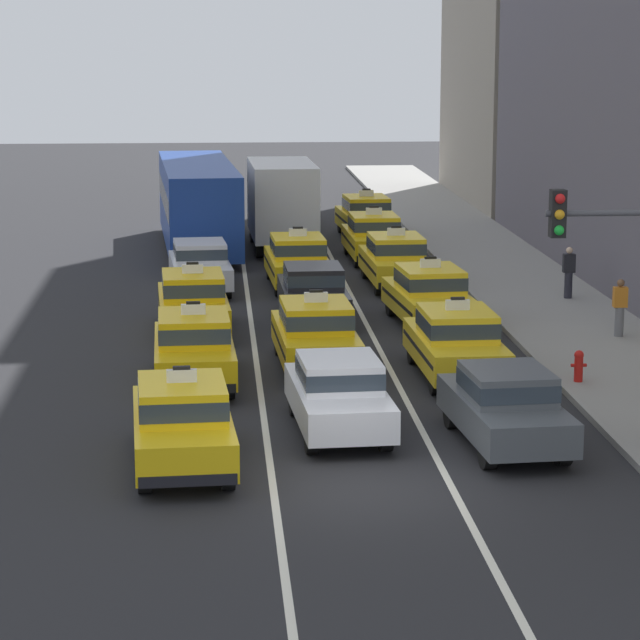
% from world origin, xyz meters
% --- Properties ---
extents(ground_plane, '(160.00, 160.00, 0.00)m').
position_xyz_m(ground_plane, '(0.00, 0.00, 0.00)').
color(ground_plane, '#232326').
extents(lane_stripe_left_center, '(0.14, 80.00, 0.01)m').
position_xyz_m(lane_stripe_left_center, '(-1.60, 20.00, 0.00)').
color(lane_stripe_left_center, silver).
rests_on(lane_stripe_left_center, ground).
extents(lane_stripe_center_right, '(0.14, 80.00, 0.01)m').
position_xyz_m(lane_stripe_center_right, '(1.60, 20.00, 0.00)').
color(lane_stripe_center_right, silver).
rests_on(lane_stripe_center_right, ground).
extents(sidewalk_curb, '(4.00, 90.00, 0.15)m').
position_xyz_m(sidewalk_curb, '(7.20, 15.00, 0.07)').
color(sidewalk_curb, gray).
rests_on(sidewalk_curb, ground).
extents(taxi_left_nearest, '(2.07, 4.65, 1.96)m').
position_xyz_m(taxi_left_nearest, '(-3.23, 1.44, 0.88)').
color(taxi_left_nearest, black).
rests_on(taxi_left_nearest, ground).
extents(taxi_left_second, '(1.96, 4.62, 1.96)m').
position_xyz_m(taxi_left_second, '(-3.10, 7.87, 0.88)').
color(taxi_left_second, black).
rests_on(taxi_left_second, ground).
extents(taxi_left_third, '(2.03, 4.64, 1.96)m').
position_xyz_m(taxi_left_third, '(-3.19, 13.54, 0.88)').
color(taxi_left_third, black).
rests_on(taxi_left_third, ground).
extents(sedan_left_fourth, '(2.08, 4.42, 1.58)m').
position_xyz_m(sedan_left_fourth, '(-3.06, 19.91, 0.85)').
color(sedan_left_fourth, black).
rests_on(sedan_left_fourth, ground).
extents(bus_left_fifth, '(3.22, 11.34, 3.22)m').
position_xyz_m(bus_left_fifth, '(-3.19, 28.59, 1.82)').
color(bus_left_fifth, black).
rests_on(bus_left_fifth, ground).
extents(sedan_center_nearest, '(2.00, 4.39, 1.58)m').
position_xyz_m(sedan_center_nearest, '(-0.12, 3.52, 0.85)').
color(sedan_center_nearest, black).
rests_on(sedan_center_nearest, ground).
extents(taxi_center_second, '(1.97, 4.62, 1.96)m').
position_xyz_m(taxi_center_second, '(-0.19, 9.16, 0.88)').
color(taxi_center_second, black).
rests_on(taxi_center_second, ground).
extents(sedan_center_third, '(1.83, 4.33, 1.58)m').
position_xyz_m(sedan_center_third, '(0.16, 14.99, 0.85)').
color(sedan_center_third, black).
rests_on(sedan_center_third, ground).
extents(taxi_center_fourth, '(1.98, 4.62, 1.96)m').
position_xyz_m(taxi_center_fourth, '(0.03, 20.32, 0.88)').
color(taxi_center_fourth, black).
rests_on(taxi_center_fourth, ground).
extents(box_truck_center_fifth, '(2.45, 7.02, 3.27)m').
position_xyz_m(box_truck_center_fifth, '(-0.11, 28.81, 1.78)').
color(box_truck_center_fifth, black).
rests_on(box_truck_center_fifth, ground).
extents(taxi_center_sixth, '(2.03, 4.64, 1.96)m').
position_xyz_m(taxi_center_sixth, '(0.08, 35.25, 0.88)').
color(taxi_center_sixth, black).
rests_on(taxi_center_sixth, ground).
extents(sedan_right_nearest, '(2.07, 4.42, 1.58)m').
position_xyz_m(sedan_right_nearest, '(3.07, 2.31, 0.85)').
color(sedan_right_nearest, black).
rests_on(sedan_right_nearest, ground).
extents(taxi_right_second, '(1.93, 4.60, 1.96)m').
position_xyz_m(taxi_right_second, '(3.03, 7.96, 0.88)').
color(taxi_right_second, black).
rests_on(taxi_right_second, ground).
extents(taxi_right_third, '(2.13, 4.68, 1.96)m').
position_xyz_m(taxi_right_third, '(3.30, 14.00, 0.88)').
color(taxi_right_third, black).
rests_on(taxi_right_third, ground).
extents(taxi_right_fourth, '(1.93, 4.60, 1.96)m').
position_xyz_m(taxi_right_fourth, '(3.15, 20.26, 0.88)').
color(taxi_right_fourth, black).
rests_on(taxi_right_fourth, ground).
extents(taxi_right_fifth, '(1.89, 4.59, 1.96)m').
position_xyz_m(taxi_right_fifth, '(3.02, 25.49, 0.88)').
color(taxi_right_fifth, black).
rests_on(taxi_right_fifth, ground).
extents(taxi_right_sixth, '(2.06, 4.65, 1.96)m').
position_xyz_m(taxi_right_sixth, '(3.34, 31.11, 0.88)').
color(taxi_right_sixth, black).
rests_on(taxi_right_sixth, ground).
extents(pedestrian_mid_block, '(0.36, 0.24, 1.52)m').
position_xyz_m(pedestrian_mid_block, '(7.97, 11.61, 0.92)').
color(pedestrian_mid_block, slate).
rests_on(pedestrian_mid_block, sidewalk_curb).
extents(pedestrian_far_corner, '(0.36, 0.24, 1.54)m').
position_xyz_m(pedestrian_far_corner, '(7.97, 17.10, 0.93)').
color(pedestrian_far_corner, '#23232D').
rests_on(pedestrian_far_corner, sidewalk_curb).
extents(fire_hydrant, '(0.36, 0.22, 0.73)m').
position_xyz_m(fire_hydrant, '(5.68, 6.83, 0.55)').
color(fire_hydrant, red).
rests_on(fire_hydrant, sidewalk_curb).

